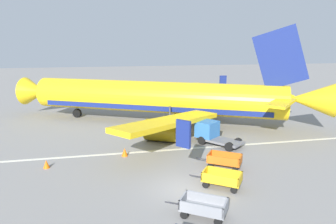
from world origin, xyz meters
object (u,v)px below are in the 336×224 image
(baggage_cart_second_in_row, at_px, (203,207))
(traffic_cone_near_plane, at_px, (46,164))
(service_truck_beside_carts, at_px, (212,132))
(airplane, at_px, (163,98))
(baggage_cart_fourth_in_row, at_px, (224,160))
(baggage_cart_third_in_row, at_px, (222,179))
(traffic_cone_mid_apron, at_px, (125,152))

(baggage_cart_second_in_row, distance_m, traffic_cone_near_plane, 13.21)
(service_truck_beside_carts, bearing_deg, traffic_cone_near_plane, -168.03)
(service_truck_beside_carts, bearing_deg, airplane, 110.51)
(airplane, distance_m, baggage_cart_fourth_in_row, 14.55)
(baggage_cart_second_in_row, distance_m, baggage_cart_fourth_in_row, 7.28)
(baggage_cart_second_in_row, bearing_deg, baggage_cart_fourth_in_row, 59.06)
(baggage_cart_third_in_row, xyz_separation_m, service_truck_beside_carts, (2.42, 8.82, 0.50))
(baggage_cart_second_in_row, height_order, baggage_cart_fourth_in_row, same)
(baggage_cart_third_in_row, relative_size, service_truck_beside_carts, 0.72)
(baggage_cart_third_in_row, relative_size, traffic_cone_near_plane, 5.20)
(baggage_cart_second_in_row, relative_size, baggage_cart_fourth_in_row, 1.01)
(baggage_cart_fourth_in_row, height_order, traffic_cone_mid_apron, baggage_cart_fourth_in_row)
(baggage_cart_third_in_row, bearing_deg, traffic_cone_mid_apron, 129.96)
(baggage_cart_fourth_in_row, relative_size, traffic_cone_mid_apron, 4.80)
(baggage_cart_third_in_row, height_order, traffic_cone_near_plane, baggage_cart_third_in_row)
(baggage_cart_second_in_row, xyz_separation_m, baggage_cart_fourth_in_row, (3.74, 6.25, 0.00))
(baggage_cart_second_in_row, bearing_deg, traffic_cone_near_plane, 137.36)
(baggage_cart_fourth_in_row, bearing_deg, traffic_cone_mid_apron, 151.20)
(traffic_cone_mid_apron, bearing_deg, service_truck_beside_carts, 11.53)
(baggage_cart_second_in_row, relative_size, baggage_cart_third_in_row, 1.02)
(baggage_cart_third_in_row, distance_m, traffic_cone_mid_apron, 9.28)
(airplane, xyz_separation_m, baggage_cart_fourth_in_row, (2.15, -14.18, -2.45))
(baggage_cart_second_in_row, bearing_deg, service_truck_beside_carts, 68.47)
(baggage_cart_second_in_row, distance_m, baggage_cart_third_in_row, 3.95)
(traffic_cone_near_plane, bearing_deg, baggage_cart_second_in_row, -42.64)
(baggage_cart_third_in_row, height_order, service_truck_beside_carts, service_truck_beside_carts)
(airplane, relative_size, baggage_cart_second_in_row, 10.38)
(baggage_cart_third_in_row, bearing_deg, baggage_cart_second_in_row, -126.04)
(baggage_cart_fourth_in_row, height_order, traffic_cone_near_plane, baggage_cart_fourth_in_row)
(baggage_cart_fourth_in_row, relative_size, service_truck_beside_carts, 0.73)
(baggage_cart_third_in_row, relative_size, traffic_cone_mid_apron, 4.74)
(baggage_cart_second_in_row, bearing_deg, traffic_cone_mid_apron, 109.42)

